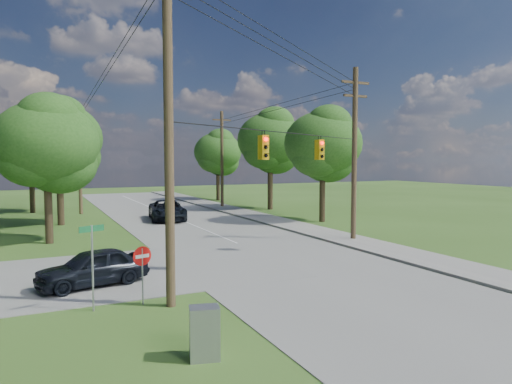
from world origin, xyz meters
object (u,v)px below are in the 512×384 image
pole_north_e (222,158)px  control_cabinet (205,333)px  pole_sw (169,121)px  pole_ne (354,151)px  car_main_north (167,210)px  do_not_enter_sign (142,261)px  car_cross_dark (93,267)px  pole_north_w (80,158)px

pole_north_e → control_cabinet: 36.98m
pole_sw → pole_ne: 15.51m
car_main_north → do_not_enter_sign: (-6.41, -21.18, 0.64)m
car_cross_dark → pole_north_w: bearing=162.3°
pole_ne → control_cabinet: 18.94m
pole_sw → pole_north_w: bearing=90.8°
car_cross_dark → do_not_enter_sign: 3.45m
car_main_north → car_cross_dark: bearing=-104.3°
do_not_enter_sign → car_cross_dark: bearing=97.7°
pole_sw → control_cabinet: (-0.34, -4.40, -5.57)m
pole_north_w → car_cross_dark: (-1.70, -25.88, -4.37)m
pole_north_w → car_cross_dark: pole_north_w is taller
pole_ne → control_cabinet: pole_ne is taller
control_cabinet → do_not_enter_sign: 5.09m
pole_ne → pole_north_e: pole_ne is taller
pole_sw → pole_north_e: size_ratio=1.20×
car_main_north → control_cabinet: bearing=-93.9°
pole_north_e → do_not_enter_sign: pole_north_e is taller
pole_ne → do_not_enter_sign: bearing=-153.9°
car_cross_dark → car_main_north: car_main_north is taller
pole_north_e → pole_north_w: 13.90m
pole_sw → pole_ne: size_ratio=1.14×
do_not_enter_sign → pole_ne: bearing=11.3°
pole_ne → do_not_enter_sign: size_ratio=5.22×
control_cabinet → car_main_north: bearing=91.7°
pole_north_e → pole_sw: bearing=-114.5°
pole_sw → car_main_north: (5.59, 21.78, -5.38)m
control_cabinet → pole_ne: bearing=55.4°
car_cross_dark → control_cabinet: car_cross_dark is taller
car_cross_dark → control_cabinet: bearing=-1.6°
pole_north_w → car_main_north: bearing=-52.5°
car_cross_dark → car_main_north: size_ratio=0.72×
pole_north_w → car_main_north: pole_north_w is taller
pole_north_e → car_cross_dark: 30.54m
car_main_north → pole_sw: bearing=-95.6°
do_not_enter_sign → control_cabinet: bearing=-99.3°
car_cross_dark → do_not_enter_sign: (1.29, -3.12, 0.73)m
control_cabinet → pole_north_e: bearing=82.3°
car_cross_dark → do_not_enter_sign: size_ratio=2.11×
pole_sw → pole_north_w: 29.62m
pole_ne → pole_north_e: (-0.00, 22.00, -0.34)m
car_cross_dark → control_cabinet: (1.77, -8.12, -0.09)m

